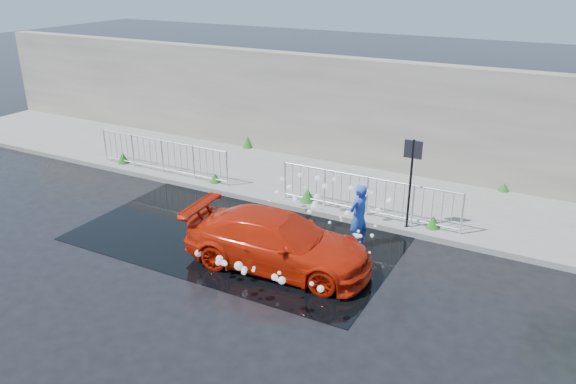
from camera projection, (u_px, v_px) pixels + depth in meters
name	position (u px, v px, depth m)	size (l,w,h in m)	color
ground	(202.00, 246.00, 13.82)	(90.00, 90.00, 0.00)	black
pavement	(296.00, 179.00, 17.87)	(30.00, 4.00, 0.15)	slate
curb	(264.00, 201.00, 16.24)	(30.00, 0.25, 0.16)	slate
retaining_wall	(326.00, 108.00, 18.97)	(30.00, 0.60, 3.50)	#6C665A
puddle	(241.00, 234.00, 14.41)	(8.00, 5.00, 0.01)	black
sign_post	(411.00, 170.00, 13.85)	(0.45, 0.06, 2.50)	black
railing_left	(162.00, 155.00, 18.03)	(5.05, 0.05, 1.10)	silver
railing_right	(367.00, 194.00, 14.96)	(5.05, 0.05, 1.10)	silver
weeds	(275.00, 173.00, 17.61)	(12.17, 3.93, 0.43)	#1F5416
water_spray	(306.00, 222.00, 13.45)	(3.49, 5.37, 1.02)	white
red_car	(278.00, 242.00, 12.65)	(1.77, 4.35, 1.26)	red
person	(358.00, 216.00, 13.51)	(0.59, 0.38, 1.61)	#244AB4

